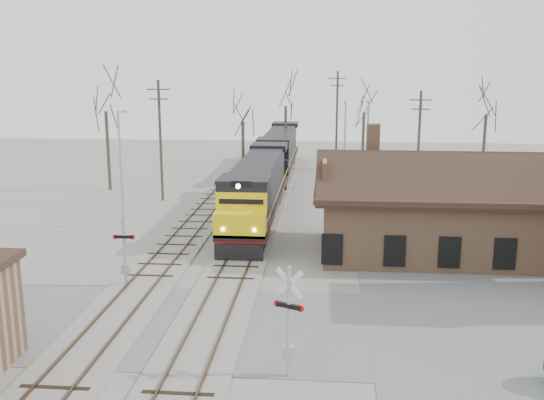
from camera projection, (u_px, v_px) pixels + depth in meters
The scene contains 20 objects.
ground at pixel (210, 326), 27.18m from camera, with size 140.00×140.00×0.00m, color gray.
road at pixel (210, 325), 27.18m from camera, with size 60.00×9.00×0.03m, color slate.
track_main at pixel (251, 235), 41.76m from camera, with size 3.40×90.00×0.24m.
track_siding at pixel (187, 233), 42.15m from camera, with size 3.40×90.00×0.24m.
depot at pixel (437, 216), 37.31m from camera, with size 15.20×9.31×7.90m.
locomotive_lead at pixel (257, 189), 45.17m from camera, with size 3.15×21.08×4.68m.
locomotive_trailing at pixel (279, 151), 65.95m from camera, with size 3.15×21.08×4.43m.
crossbuck_near at pixel (289, 326), 22.31m from camera, with size 1.16×0.59×4.34m.
crossbuck_far at pixel (125, 251), 31.77m from camera, with size 1.18×0.31×4.15m.
streetlight_a at pixel (121, 162), 43.39m from camera, with size 0.25×2.04×8.39m.
streetlight_b at pixel (367, 148), 49.09m from camera, with size 0.25×2.04×8.79m.
streetlight_c at pixel (345, 140), 57.19m from camera, with size 0.25×2.04×8.28m.
utility_pole_a at pixel (160, 139), 51.73m from camera, with size 2.00×0.24×10.35m.
utility_pole_b at pixel (337, 119), 67.89m from camera, with size 2.00×0.24×10.97m.
utility_pole_c at pixel (419, 142), 53.50m from camera, with size 2.00×0.24×9.38m.
tree_a at pixel (105, 98), 55.61m from camera, with size 4.93×4.93×12.08m.
tree_b at pixel (243, 113), 62.21m from camera, with size 3.88×3.88×9.50m.
tree_c at pixel (286, 96), 70.48m from camera, with size 4.62×4.62×11.31m.
tree_d at pixel (364, 103), 67.38m from camera, with size 4.29×4.29×10.51m.
tree_e at pixel (487, 103), 59.23m from camera, with size 4.58×4.58×11.22m.
Camera 1 is at (5.03, -24.99, 11.35)m, focal length 40.00 mm.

